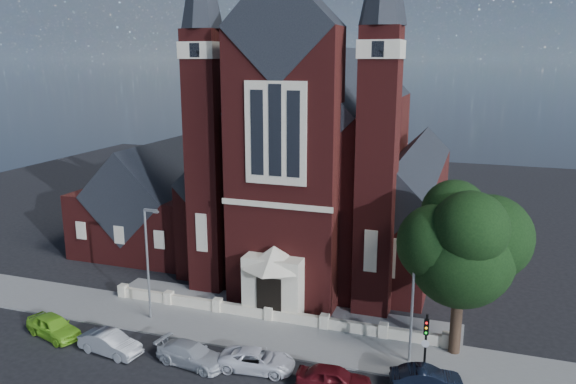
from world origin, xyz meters
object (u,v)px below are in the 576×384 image
car_lime_van (54,326)px  parish_hall (156,207)px  car_dark_red (334,379)px  car_white_suv (257,360)px  car_navy (427,379)px  street_lamp_right (415,292)px  traffic_signal (426,338)px  street_tree (463,249)px  street_lamp_left (148,258)px  car_silver_a (110,343)px  car_silver_b (191,354)px  church (331,165)px

car_lime_van → parish_hall: bearing=26.9°
car_lime_van → car_dark_red: (19.04, -0.02, -0.02)m
car_white_suv → car_navy: 9.69m
parish_hall → car_navy: (27.24, -16.61, -3.35)m
street_lamp_right → traffic_signal: size_ratio=2.02×
street_lamp_right → car_dark_red: street_lamp_right is taller
street_tree → street_lamp_left: (-20.51, -1.71, -2.36)m
car_silver_a → car_dark_red: car_dark_red is taller
traffic_signal → car_lime_van: bearing=-173.4°
car_silver_a → car_navy: bearing=-75.0°
street_tree → street_lamp_right: bearing=-145.7°
street_tree → car_navy: size_ratio=2.69×
street_lamp_right → car_silver_b: 13.79m
car_white_suv → street_lamp_right: bearing=-72.5°
church → car_lime_van: 27.49m
street_tree → traffic_signal: bearing=-115.9°
parish_hall → traffic_signal: 31.20m
car_lime_van → car_navy: bearing=-69.4°
street_lamp_right → car_silver_b: street_lamp_right is taller
car_dark_red → car_navy: 5.13m
street_lamp_right → car_white_suv: 10.07m
traffic_signal → car_white_suv: size_ratio=0.89×
car_silver_a → parish_hall: bearing=31.6°
street_lamp_right → car_navy: street_lamp_right is taller
car_lime_van → car_white_suv: 14.26m
street_tree → car_silver_a: size_ratio=2.55×
street_lamp_right → car_dark_red: size_ratio=1.93×
church → parish_hall: church is taller
street_tree → street_lamp_left: bearing=-175.2°
street_tree → traffic_signal: size_ratio=2.67×
church → car_silver_a: (-7.76, -23.87, -7.49)m
parish_hall → street_lamp_right: bearing=-28.2°
car_silver_a → car_white_suv: (9.37, 1.21, -0.07)m
car_silver_a → car_navy: 19.14m
street_lamp_left → traffic_signal: size_ratio=2.02×
street_tree → car_dark_red: size_ratio=2.56×
traffic_signal → parish_hall: bearing=150.0°
church → car_silver_a: bearing=-108.0°
traffic_signal → car_silver_b: bearing=-167.9°
street_lamp_right → car_lime_van: size_ratio=1.87×
car_navy → street_tree: bearing=-32.0°
parish_hall → street_lamp_right: 29.62m
street_lamp_right → car_silver_a: (-17.85, -4.93, -3.91)m
traffic_signal → church: bearing=118.2°
church → street_lamp_left: size_ratio=4.31×
church → street_tree: bearing=-53.8°
parish_hall → street_lamp_left: bearing=-60.0°
street_lamp_right → car_silver_b: (-12.44, -4.44, -3.94)m
car_silver_b → church: bearing=2.6°
church → street_lamp_left: bearing=-112.7°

